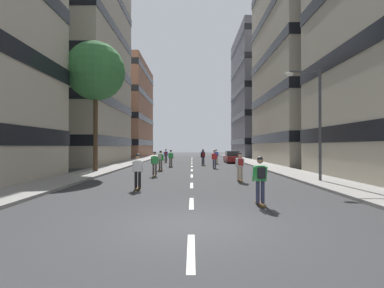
{
  "coord_description": "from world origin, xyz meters",
  "views": [
    {
      "loc": [
        0.02,
        -7.96,
        2.15
      ],
      "look_at": [
        0.0,
        27.75,
        2.41
      ],
      "focal_mm": 27.26,
      "sensor_mm": 36.0,
      "label": 1
    }
  ],
  "objects_px": {
    "skater_2": "(260,178)",
    "skater_8": "(161,159)",
    "street_tree_near": "(96,72)",
    "skater_4": "(217,156)",
    "skater_5": "(203,154)",
    "skater_6": "(203,156)",
    "skater_1": "(171,157)",
    "parked_car_near": "(232,157)",
    "skater_0": "(215,158)",
    "skater_9": "(138,170)",
    "skater_10": "(155,162)",
    "skater_3": "(166,155)",
    "skater_7": "(240,165)",
    "streetlamp_right": "(314,112)"
  },
  "relations": [
    {
      "from": "skater_3",
      "to": "skater_6",
      "type": "xyz_separation_m",
      "value": [
        4.71,
        -5.83,
        0.0
      ]
    },
    {
      "from": "streetlamp_right",
      "to": "skater_9",
      "type": "relative_size",
      "value": 3.65
    },
    {
      "from": "skater_5",
      "to": "skater_10",
      "type": "distance_m",
      "value": 19.54
    },
    {
      "from": "skater_2",
      "to": "skater_8",
      "type": "height_order",
      "value": "same"
    },
    {
      "from": "skater_7",
      "to": "skater_8",
      "type": "bearing_deg",
      "value": 125.09
    },
    {
      "from": "streetlamp_right",
      "to": "skater_4",
      "type": "distance_m",
      "value": 18.8
    },
    {
      "from": "streetlamp_right",
      "to": "skater_7",
      "type": "distance_m",
      "value": 5.31
    },
    {
      "from": "skater_2",
      "to": "skater_7",
      "type": "bearing_deg",
      "value": 86.56
    },
    {
      "from": "skater_1",
      "to": "skater_9",
      "type": "bearing_deg",
      "value": -91.71
    },
    {
      "from": "skater_5",
      "to": "skater_6",
      "type": "relative_size",
      "value": 1.0
    },
    {
      "from": "skater_0",
      "to": "skater_1",
      "type": "bearing_deg",
      "value": 153.2
    },
    {
      "from": "skater_6",
      "to": "skater_1",
      "type": "bearing_deg",
      "value": -144.92
    },
    {
      "from": "skater_0",
      "to": "skater_7",
      "type": "distance_m",
      "value": 10.62
    },
    {
      "from": "skater_2",
      "to": "skater_4",
      "type": "relative_size",
      "value": 1.0
    },
    {
      "from": "street_tree_near",
      "to": "skater_1",
      "type": "height_order",
      "value": "street_tree_near"
    },
    {
      "from": "skater_9",
      "to": "skater_3",
      "type": "bearing_deg",
      "value": 91.85
    },
    {
      "from": "skater_5",
      "to": "skater_7",
      "type": "bearing_deg",
      "value": -86.44
    },
    {
      "from": "skater_0",
      "to": "skater_9",
      "type": "height_order",
      "value": "same"
    },
    {
      "from": "streetlamp_right",
      "to": "skater_7",
      "type": "bearing_deg",
      "value": 174.93
    },
    {
      "from": "skater_9",
      "to": "skater_10",
      "type": "distance_m",
      "value": 6.29
    },
    {
      "from": "parked_car_near",
      "to": "skater_7",
      "type": "bearing_deg",
      "value": -96.55
    },
    {
      "from": "skater_8",
      "to": "skater_6",
      "type": "bearing_deg",
      "value": 60.85
    },
    {
      "from": "skater_4",
      "to": "skater_10",
      "type": "distance_m",
      "value": 15.5
    },
    {
      "from": "parked_car_near",
      "to": "skater_10",
      "type": "distance_m",
      "value": 18.61
    },
    {
      "from": "skater_0",
      "to": "skater_2",
      "type": "distance_m",
      "value": 17.57
    },
    {
      "from": "streetlamp_right",
      "to": "skater_5",
      "type": "height_order",
      "value": "streetlamp_right"
    },
    {
      "from": "streetlamp_right",
      "to": "skater_10",
      "type": "relative_size",
      "value": 3.65
    },
    {
      "from": "skater_6",
      "to": "skater_3",
      "type": "bearing_deg",
      "value": 128.9
    },
    {
      "from": "skater_1",
      "to": "skater_6",
      "type": "distance_m",
      "value": 4.22
    },
    {
      "from": "skater_8",
      "to": "skater_10",
      "type": "relative_size",
      "value": 1.0
    },
    {
      "from": "skater_5",
      "to": "streetlamp_right",
      "type": "bearing_deg",
      "value": -75.98
    },
    {
      "from": "parked_car_near",
      "to": "skater_1",
      "type": "bearing_deg",
      "value": -135.46
    },
    {
      "from": "skater_2",
      "to": "skater_5",
      "type": "distance_m",
      "value": 29.3
    },
    {
      "from": "skater_2",
      "to": "skater_5",
      "type": "relative_size",
      "value": 1.0
    },
    {
      "from": "skater_1",
      "to": "skater_5",
      "type": "xyz_separation_m",
      "value": [
        3.71,
        9.51,
        0.03
      ]
    },
    {
      "from": "skater_7",
      "to": "skater_10",
      "type": "xyz_separation_m",
      "value": [
        -5.54,
        3.21,
        -0.03
      ]
    },
    {
      "from": "skater_1",
      "to": "parked_car_near",
      "type": "bearing_deg",
      "value": 44.54
    },
    {
      "from": "skater_2",
      "to": "skater_3",
      "type": "xyz_separation_m",
      "value": [
        -5.93,
        28.03,
        0.0
      ]
    },
    {
      "from": "skater_4",
      "to": "skater_10",
      "type": "relative_size",
      "value": 1.0
    },
    {
      "from": "skater_3",
      "to": "skater_8",
      "type": "height_order",
      "value": "same"
    },
    {
      "from": "skater_5",
      "to": "skater_0",
      "type": "bearing_deg",
      "value": -86.76
    },
    {
      "from": "skater_5",
      "to": "skater_10",
      "type": "xyz_separation_m",
      "value": [
        -4.15,
        -19.1,
        -0.03
      ]
    },
    {
      "from": "skater_1",
      "to": "skater_3",
      "type": "distance_m",
      "value": 8.35
    },
    {
      "from": "skater_8",
      "to": "skater_2",
      "type": "bearing_deg",
      "value": -70.79
    },
    {
      "from": "skater_3",
      "to": "parked_car_near",
      "type": "bearing_deg",
      "value": -6.44
    },
    {
      "from": "street_tree_near",
      "to": "skater_4",
      "type": "distance_m",
      "value": 17.34
    },
    {
      "from": "skater_5",
      "to": "skater_2",
      "type": "bearing_deg",
      "value": -88.1
    },
    {
      "from": "skater_10",
      "to": "skater_7",
      "type": "bearing_deg",
      "value": -30.11
    },
    {
      "from": "skater_1",
      "to": "streetlamp_right",
      "type": "bearing_deg",
      "value": -54.59
    },
    {
      "from": "parked_car_near",
      "to": "skater_5",
      "type": "relative_size",
      "value": 2.47
    }
  ]
}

